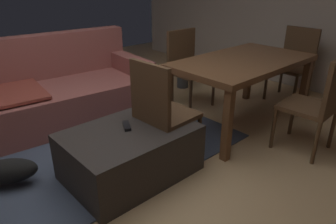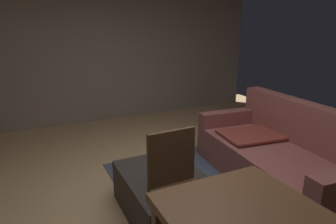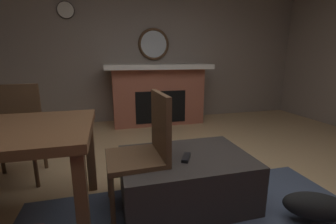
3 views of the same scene
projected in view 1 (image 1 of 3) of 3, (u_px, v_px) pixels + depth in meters
The scene contains 12 objects.
floor at pixel (109, 166), 2.75m from camera, with size 7.86×7.86×0.00m, color tan.
area_rug at pixel (90, 142), 3.14m from camera, with size 2.60×2.00×0.01m, color #3D475B.
couch at pixel (52, 93), 3.54m from camera, with size 2.18×1.17×0.92m.
ottoman_coffee_table at pixel (131, 152), 2.57m from camera, with size 1.03×0.72×0.41m, color #2D2826.
tv_remote at pixel (127, 126), 2.53m from camera, with size 0.05×0.16×0.02m, color black.
dining_table at pixel (243, 67), 3.29m from camera, with size 1.55×0.88×0.74m.
dining_chair_south at pixel (319, 100), 2.79m from camera, with size 0.46×0.46×0.93m.
dining_chair_west at pixel (160, 108), 2.62m from camera, with size 0.46×0.46×0.93m.
dining_chair_east at pixel (295, 60), 4.06m from camera, with size 0.44×0.44×0.93m.
dining_chair_north at pixel (187, 64), 3.91m from camera, with size 0.46×0.46×0.93m.
potted_plant at pixel (183, 67), 4.55m from camera, with size 0.34×0.34×0.52m.
small_dog at pixel (3, 170), 2.42m from camera, with size 0.49×0.39×0.28m.
Camera 1 is at (-1.18, -2.06, 1.56)m, focal length 33.37 mm.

